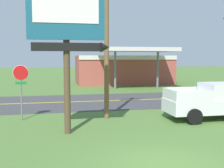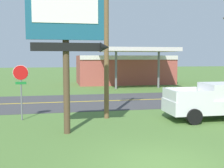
{
  "view_description": "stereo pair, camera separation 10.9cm",
  "coord_description": "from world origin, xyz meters",
  "views": [
    {
      "loc": [
        -3.28,
        -7.79,
        3.34
      ],
      "look_at": [
        0.0,
        8.0,
        1.8
      ],
      "focal_mm": 44.38,
      "sensor_mm": 36.0,
      "label": 1
    },
    {
      "loc": [
        -3.17,
        -7.81,
        3.34
      ],
      "look_at": [
        0.0,
        8.0,
        1.8
      ],
      "focal_mm": 44.38,
      "sensor_mm": 36.0,
      "label": 2
    }
  ],
  "objects": [
    {
      "name": "gas_station",
      "position": [
        5.46,
        26.7,
        1.94
      ],
      "size": [
        12.0,
        11.5,
        4.4
      ],
      "color": "#A84C42",
      "rests_on": "ground"
    },
    {
      "name": "road_asphalt",
      "position": [
        0.0,
        13.0,
        0.01
      ],
      "size": [
        140.0,
        8.0,
        0.02
      ],
      "primitive_type": "cube",
      "color": "#3D3D3F",
      "rests_on": "ground"
    },
    {
      "name": "ground_plane",
      "position": [
        0.0,
        0.0,
        0.0
      ],
      "size": [
        180.0,
        180.0,
        0.0
      ],
      "primitive_type": "plane",
      "color": "#4C7033"
    },
    {
      "name": "stop_sign",
      "position": [
        -5.04,
        7.44,
        2.03
      ],
      "size": [
        0.8,
        0.08,
        2.95
      ],
      "color": "slate",
      "rests_on": "ground"
    },
    {
      "name": "pickup_white_parked_on_lawn",
      "position": [
        5.21,
        5.67,
        0.96
      ],
      "size": [
        5.22,
        2.29,
        1.96
      ],
      "color": "silver",
      "rests_on": "ground"
    },
    {
      "name": "road_centre_line",
      "position": [
        0.0,
        13.0,
        0.02
      ],
      "size": [
        126.0,
        0.2,
        0.01
      ],
      "primitive_type": "cube",
      "color": "gold",
      "rests_on": "road_asphalt"
    },
    {
      "name": "motel_sign",
      "position": [
        -2.69,
        4.2,
        4.45
      ],
      "size": [
        3.49,
        0.54,
        6.41
      ],
      "color": "brown",
      "rests_on": "ground"
    },
    {
      "name": "utility_pole",
      "position": [
        -0.51,
        7.02,
        4.46
      ],
      "size": [
        1.78,
        0.26,
        8.36
      ],
      "color": "brown",
      "rests_on": "ground"
    }
  ]
}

